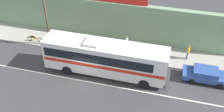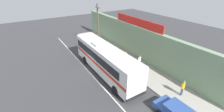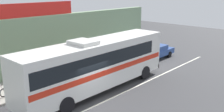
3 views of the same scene
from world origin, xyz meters
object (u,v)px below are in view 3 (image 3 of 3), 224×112
object	(u,v)px
parked_car	(156,51)
pedestrian_by_curb	(122,46)
intercity_bus	(96,62)
pedestrian_near_shop	(58,66)
pedestrian_far_left	(70,60)

from	to	relation	value
parked_car	pedestrian_by_curb	world-z (taller)	pedestrian_by_curb
intercity_bus	parked_car	xyz separation A→B (m)	(9.88, 1.48, -1.33)
parked_car	intercity_bus	bearing A→B (deg)	-171.48
intercity_bus	pedestrian_near_shop	size ratio (longest dim) A/B	7.18
pedestrian_far_left	pedestrian_near_shop	bearing A→B (deg)	-152.94
parked_car	pedestrian_by_curb	bearing A→B (deg)	122.25
pedestrian_near_shop	pedestrian_by_curb	world-z (taller)	pedestrian_by_curb
pedestrian_near_shop	parked_car	bearing A→B (deg)	-11.91
parked_car	pedestrian_by_curb	size ratio (longest dim) A/B	2.58
pedestrian_near_shop	pedestrian_far_left	distance (m)	2.13
pedestrian_by_curb	pedestrian_near_shop	bearing A→B (deg)	-175.28
intercity_bus	parked_car	distance (m)	10.07
pedestrian_near_shop	pedestrian_by_curb	size ratio (longest dim) A/B	0.98
intercity_bus	pedestrian_by_curb	size ratio (longest dim) A/B	7.02
pedestrian_near_shop	pedestrian_far_left	size ratio (longest dim) A/B	1.07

